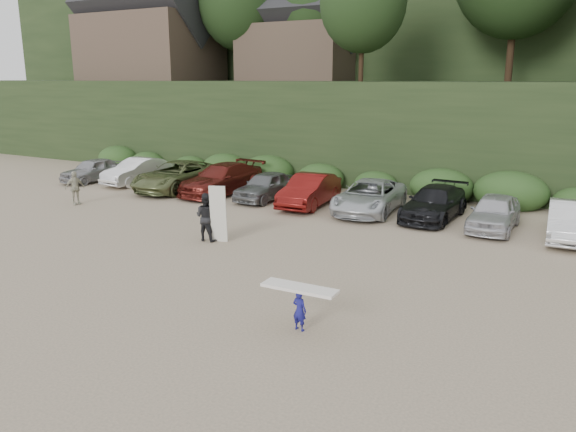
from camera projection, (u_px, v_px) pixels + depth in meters
The scene contains 6 objects.
ground at pixel (280, 281), 17.59m from camera, with size 120.00×120.00×0.00m, color tan.
hillside_backdrop at pixel (497, 14), 45.50m from camera, with size 90.00×41.50×28.00m.
parked_cars at pixel (344, 194), 26.93m from camera, with size 34.39×6.56×1.64m.
distant_walker at pixel (75, 188), 28.08m from camera, with size 0.99×0.41×1.69m, color #ACA992.
child_surfer at pixel (300, 301), 14.00m from camera, with size 1.96×0.59×1.17m.
adult_surfer at pixel (207, 217), 21.77m from camera, with size 1.39×0.76×2.24m.
Camera 1 is at (8.29, -14.36, 6.20)m, focal length 35.00 mm.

